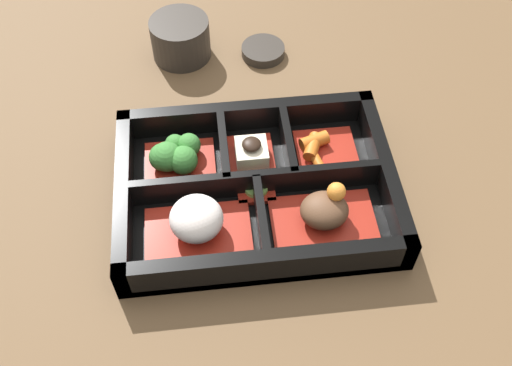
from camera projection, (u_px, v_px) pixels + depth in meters
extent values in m
plane|color=brown|center=(256.00, 198.00, 0.62)|extent=(3.00, 3.00, 0.00)
cube|color=black|center=(256.00, 195.00, 0.62)|extent=(0.28, 0.20, 0.01)
cube|color=black|center=(247.00, 118.00, 0.66)|extent=(0.28, 0.01, 0.04)
cube|color=black|center=(267.00, 267.00, 0.55)|extent=(0.28, 0.01, 0.04)
cube|color=black|center=(384.00, 174.00, 0.61)|extent=(0.01, 0.20, 0.04)
cube|color=black|center=(125.00, 197.00, 0.59)|extent=(0.01, 0.20, 0.04)
cube|color=black|center=(256.00, 187.00, 0.60)|extent=(0.25, 0.01, 0.04)
cube|color=black|center=(288.00, 151.00, 0.63)|extent=(0.01, 0.09, 0.04)
cube|color=black|center=(224.00, 156.00, 0.63)|extent=(0.01, 0.09, 0.04)
cube|color=black|center=(261.00, 222.00, 0.58)|extent=(0.01, 0.08, 0.04)
cube|color=maroon|center=(323.00, 220.00, 0.59)|extent=(0.10, 0.06, 0.01)
ellipsoid|color=brown|center=(324.00, 210.00, 0.57)|extent=(0.05, 0.04, 0.03)
sphere|color=orange|center=(336.00, 192.00, 0.57)|extent=(0.02, 0.02, 0.02)
cube|color=maroon|center=(198.00, 232.00, 0.58)|extent=(0.10, 0.06, 0.01)
ellipsoid|color=silver|center=(196.00, 219.00, 0.56)|extent=(0.05, 0.05, 0.04)
cube|color=maroon|center=(326.00, 153.00, 0.64)|extent=(0.06, 0.07, 0.01)
cylinder|color=#D1661E|center=(313.00, 147.00, 0.63)|extent=(0.03, 0.03, 0.01)
cylinder|color=#D1661E|center=(314.00, 141.00, 0.64)|extent=(0.03, 0.02, 0.01)
cylinder|color=#D1661E|center=(316.00, 160.00, 0.62)|extent=(0.02, 0.05, 0.01)
cube|color=maroon|center=(256.00, 159.00, 0.63)|extent=(0.05, 0.07, 0.01)
cube|color=beige|center=(256.00, 152.00, 0.63)|extent=(0.03, 0.03, 0.02)
ellipsoid|color=black|center=(256.00, 144.00, 0.62)|extent=(0.02, 0.02, 0.01)
cube|color=maroon|center=(180.00, 166.00, 0.63)|extent=(0.07, 0.07, 0.01)
sphere|color=#387A33|center=(183.00, 160.00, 0.61)|extent=(0.03, 0.03, 0.03)
sphere|color=#387A33|center=(189.00, 145.00, 0.63)|extent=(0.03, 0.03, 0.03)
sphere|color=#387A33|center=(163.00, 157.00, 0.61)|extent=(0.03, 0.03, 0.03)
sphere|color=#387A33|center=(175.00, 145.00, 0.63)|extent=(0.02, 0.02, 0.02)
sphere|color=#387A33|center=(167.00, 157.00, 0.61)|extent=(0.03, 0.03, 0.03)
cube|color=maroon|center=(255.00, 192.00, 0.61)|extent=(0.04, 0.03, 0.01)
cylinder|color=#75A84C|center=(255.00, 188.00, 0.61)|extent=(0.02, 0.02, 0.00)
cylinder|color=#75A84C|center=(252.00, 185.00, 0.61)|extent=(0.02, 0.02, 0.00)
cylinder|color=#2D2823|center=(180.00, 39.00, 0.74)|extent=(0.07, 0.07, 0.05)
cylinder|color=#597A38|center=(179.00, 25.00, 0.72)|extent=(0.06, 0.06, 0.01)
cylinder|color=#2D2823|center=(263.00, 51.00, 0.75)|extent=(0.05, 0.05, 0.01)
cylinder|color=black|center=(263.00, 48.00, 0.75)|extent=(0.04, 0.04, 0.00)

